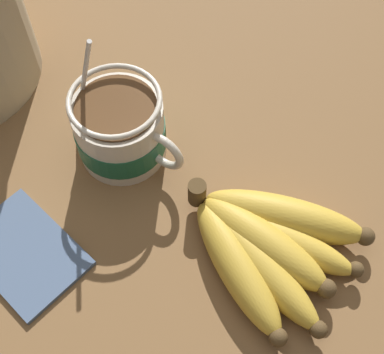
{
  "coord_description": "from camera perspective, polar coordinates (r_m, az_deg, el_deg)",
  "views": [
    {
      "loc": [
        17.48,
        -24.2,
        56.45
      ],
      "look_at": [
        1.22,
        0.01,
        7.59
      ],
      "focal_mm": 50.0,
      "sensor_mm": 36.0,
      "label": 1
    }
  ],
  "objects": [
    {
      "name": "banana_bunch",
      "position": [
        0.56,
        7.84,
        -7.03
      ],
      "size": [
        19.77,
        17.97,
        4.45
      ],
      "color": "#4C381E",
      "rests_on": "table"
    },
    {
      "name": "coffee_mug",
      "position": [
        0.61,
        -7.62,
        5.05
      ],
      "size": [
        15.55,
        10.35,
        16.79
      ],
      "color": "beige",
      "rests_on": "table"
    },
    {
      "name": "napkin",
      "position": [
        0.6,
        -17.44,
        -7.68
      ],
      "size": [
        14.11,
        10.97,
        0.6
      ],
      "color": "slate",
      "rests_on": "table"
    },
    {
      "name": "table",
      "position": [
        0.62,
        -0.93,
        -2.24
      ],
      "size": [
        123.98,
        123.98,
        3.42
      ],
      "color": "brown",
      "rests_on": "ground"
    }
  ]
}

